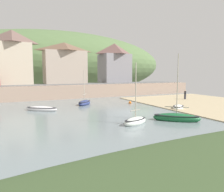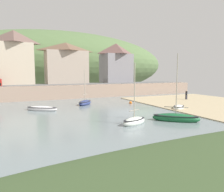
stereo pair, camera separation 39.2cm
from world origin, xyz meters
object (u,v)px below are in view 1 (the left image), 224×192
(motorboat_with_cabin, at_px, (176,118))
(waterfront_building_centre, at_px, (65,63))
(waterfront_building_right, at_px, (114,63))
(rowboat_small_beached, at_px, (84,103))
(sailboat_nearest_shore, at_px, (178,107))
(waterfront_building_left, at_px, (13,57))
(sailboat_blue_trim, at_px, (135,121))
(person_on_slipway, at_px, (185,94))
(sailboat_tall_mast, at_px, (41,109))
(mooring_buoy, at_px, (130,103))

(motorboat_with_cabin, bearing_deg, waterfront_building_centre, 137.69)
(waterfront_building_right, bearing_deg, motorboat_with_cabin, -105.23)
(waterfront_building_centre, bearing_deg, rowboat_small_beached, -93.78)
(rowboat_small_beached, bearing_deg, sailboat_nearest_shore, -92.81)
(waterfront_building_centre, distance_m, sailboat_nearest_shore, 28.08)
(waterfront_building_left, bearing_deg, waterfront_building_right, 0.00)
(sailboat_blue_trim, xyz_separation_m, motorboat_with_cabin, (4.35, -0.59, 0.02))
(sailboat_nearest_shore, relative_size, person_on_slipway, 1.86)
(waterfront_building_centre, height_order, sailboat_tall_mast, waterfront_building_centre)
(rowboat_small_beached, height_order, person_on_slipway, rowboat_small_beached)
(sailboat_blue_trim, relative_size, sailboat_nearest_shore, 1.92)
(rowboat_small_beached, relative_size, sailboat_blue_trim, 0.91)
(waterfront_building_left, height_order, motorboat_with_cabin, waterfront_building_left)
(waterfront_building_centre, xyz_separation_m, waterfront_building_right, (12.17, 0.00, 0.27))
(waterfront_building_left, relative_size, person_on_slipway, 6.60)
(rowboat_small_beached, height_order, sailboat_nearest_shore, rowboat_small_beached)
(waterfront_building_left, height_order, sailboat_nearest_shore, waterfront_building_left)
(waterfront_building_centre, height_order, sailboat_blue_trim, waterfront_building_centre)
(sailboat_tall_mast, height_order, sailboat_nearest_shore, sailboat_tall_mast)
(waterfront_building_centre, bearing_deg, sailboat_tall_mast, -111.15)
(waterfront_building_centre, relative_size, rowboat_small_beached, 1.73)
(rowboat_small_beached, distance_m, sailboat_blue_trim, 13.51)
(waterfront_building_left, xyz_separation_m, sailboat_blue_trim, (9.65, -30.49, -7.55))
(sailboat_blue_trim, relative_size, person_on_slipway, 3.58)
(sailboat_blue_trim, bearing_deg, sailboat_tall_mast, 101.69)
(rowboat_small_beached, height_order, sailboat_blue_trim, sailboat_blue_trim)
(waterfront_building_right, distance_m, motorboat_with_cabin, 32.93)
(mooring_buoy, bearing_deg, motorboat_with_cabin, -98.71)
(rowboat_small_beached, xyz_separation_m, sailboat_blue_trim, (0.48, -13.50, 0.01))
(waterfront_building_left, relative_size, waterfront_building_right, 1.14)
(waterfront_building_centre, height_order, mooring_buoy, waterfront_building_centre)
(mooring_buoy, bearing_deg, sailboat_tall_mast, -177.44)
(sailboat_nearest_shore, distance_m, person_on_slipway, 10.27)
(sailboat_blue_trim, distance_m, person_on_slipway, 20.70)
(sailboat_nearest_shore, bearing_deg, rowboat_small_beached, 99.96)
(waterfront_building_centre, bearing_deg, waterfront_building_right, 0.00)
(waterfront_building_right, bearing_deg, person_on_slipway, -76.90)
(waterfront_building_centre, bearing_deg, waterfront_building_left, 180.00)
(sailboat_tall_mast, bearing_deg, rowboat_small_beached, 57.75)
(sailboat_nearest_shore, xyz_separation_m, mooring_buoy, (-3.30, 6.89, -0.08))
(rowboat_small_beached, relative_size, mooring_buoy, 11.73)
(waterfront_building_right, bearing_deg, waterfront_building_centre, -180.00)
(rowboat_small_beached, bearing_deg, motorboat_with_cabin, -122.54)
(sailboat_tall_mast, relative_size, sailboat_nearest_shore, 1.32)
(person_on_slipway, bearing_deg, waterfront_building_left, 144.67)
(waterfront_building_right, relative_size, sailboat_blue_trim, 1.62)
(mooring_buoy, bearing_deg, sailboat_blue_trim, -118.21)
(waterfront_building_centre, height_order, sailboat_nearest_shore, waterfront_building_centre)
(person_on_slipway, relative_size, mooring_buoy, 3.62)
(waterfront_building_centre, xyz_separation_m, sailboat_blue_trim, (-0.65, -30.49, -6.61))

